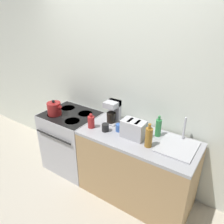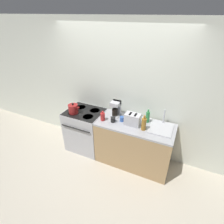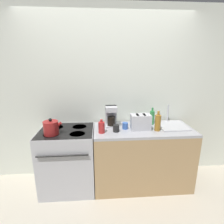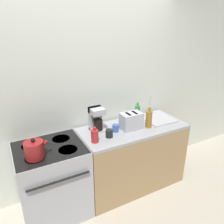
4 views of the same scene
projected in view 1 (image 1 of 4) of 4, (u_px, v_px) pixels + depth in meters
The scene contains 13 objects.
ground_plane at pixel (91, 193), 2.92m from camera, with size 12.00×12.00×0.00m, color beige.
wall_back at pixel (120, 87), 2.87m from camera, with size 8.00×0.05×2.60m.
stove at pixel (72, 140), 3.25m from camera, with size 0.75×0.67×0.89m.
counter_block at pixel (136, 168), 2.71m from camera, with size 1.39×0.63×0.89m.
kettle at pixel (54, 109), 3.01m from camera, with size 0.24×0.19×0.22m.
toaster at pixel (134, 129), 2.47m from camera, with size 0.27×0.17×0.21m.
coffee_maker at pixel (113, 111), 2.78m from camera, with size 0.16×0.18×0.30m.
sink_tray at pixel (178, 146), 2.34m from camera, with size 0.39×0.44×0.28m.
bottle_green at pixel (158, 128), 2.50m from camera, with size 0.07×0.07×0.26m.
bottle_amber at pixel (149, 137), 2.31m from camera, with size 0.08×0.08×0.27m.
bottle_red at pixel (91, 122), 2.69m from camera, with size 0.08×0.08×0.18m.
cup_black at pixel (105, 127), 2.62m from camera, with size 0.09×0.09×0.10m.
cup_blue at pixel (119, 128), 2.62m from camera, with size 0.08×0.08×0.09m.
Camera 1 is at (1.44, -1.62, 2.26)m, focal length 35.00 mm.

